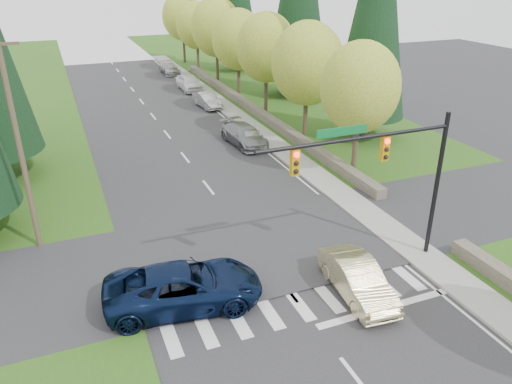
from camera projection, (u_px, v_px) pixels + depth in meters
ground at (342, 360)px, 17.09m from camera, size 120.00×120.00×0.00m
grass_east at (353, 139)px, 38.33m from camera, size 14.00×110.00×0.06m
cross_street at (255, 247)px, 23.81m from camera, size 120.00×8.00×0.10m
sidewalk_east at (270, 140)px, 37.91m from camera, size 1.80×80.00×0.13m
curb_east at (260, 141)px, 37.62m from camera, size 0.20×80.00×0.13m
stone_wall_north at (252, 108)px, 45.10m from camera, size 0.70×40.00×0.70m
traffic_signal at (386, 162)px, 20.27m from camera, size 8.70×0.37×6.80m
utility_pole at (19, 145)px, 21.77m from camera, size 1.60×0.24×10.00m
decid_tree_0 at (360, 88)px, 29.65m from camera, size 4.80×4.80×8.37m
decid_tree_1 at (307, 64)px, 35.48m from camera, size 5.20×5.20×8.80m
decid_tree_2 at (266, 48)px, 41.24m from camera, size 5.00×5.00×8.82m
decid_tree_3 at (238, 40)px, 47.27m from camera, size 5.00×5.00×8.55m
decid_tree_4 at (216, 27)px, 53.03m from camera, size 5.40×5.40×9.18m
decid_tree_5 at (196, 25)px, 59.06m from camera, size 4.80×4.80×8.30m
decid_tree_6 at (182, 17)px, 64.84m from camera, size 5.20×5.20×8.86m
conifer_e_a at (377, 3)px, 34.57m from camera, size 5.44×5.44×17.80m
sedan_champagne at (358, 279)px, 20.14m from camera, size 1.96×4.64×1.49m
suv_navy at (184, 287)px, 19.49m from camera, size 6.50×3.66×1.71m
parked_car_a at (250, 137)px, 36.59m from camera, size 1.98×4.15×1.37m
parked_car_b at (244, 135)px, 36.90m from camera, size 2.55×5.27×1.48m
parked_car_c at (207, 100)px, 46.40m from camera, size 1.88×4.26×1.36m
parked_car_d at (189, 82)px, 52.58m from camera, size 2.02×4.87×1.65m
parked_car_e at (170, 68)px, 60.31m from camera, size 1.86×4.48×1.29m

